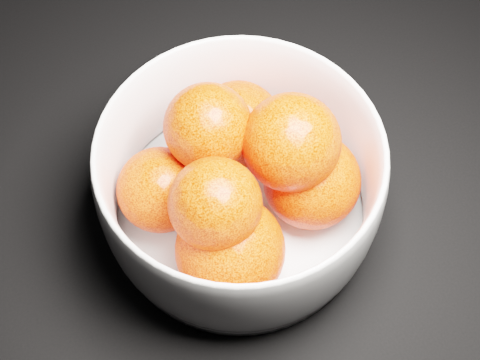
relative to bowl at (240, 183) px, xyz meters
name	(u,v)px	position (x,y,z in m)	size (l,w,h in m)	color
bowl	(240,183)	(0.00, 0.00, 0.00)	(0.23, 0.23, 0.11)	silver
orange_pile	(242,178)	(0.00, 0.00, 0.01)	(0.19, 0.19, 0.13)	#FF360D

